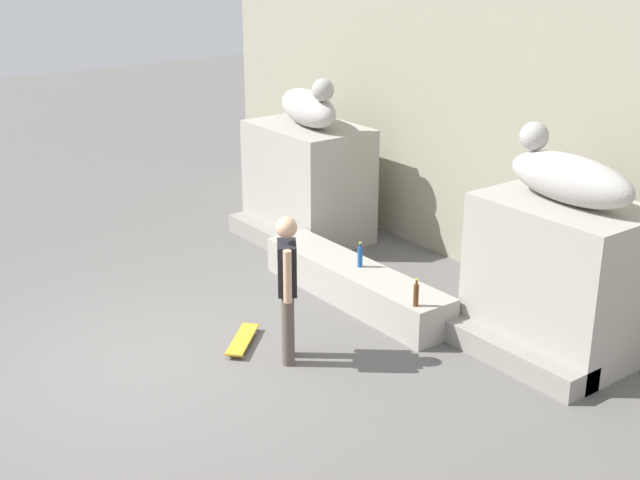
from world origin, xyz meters
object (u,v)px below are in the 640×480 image
Objects in this scene: statue_reclining_left at (309,107)px; bottle_brown at (416,295)px; skateboard at (242,340)px; bottle_blue at (360,256)px; statue_reclining_right at (568,176)px; skater at (287,283)px.

statue_reclining_left is 5.08× the size of bottle_brown.
skateboard is 2.18× the size of bottle_blue.
skateboard is 2.05m from bottle_brown.
statue_reclining_left is at bearing 158.29° from bottle_blue.
statue_reclining_left is at bearing 3.25° from statue_reclining_right.
statue_reclining_right is at bearing 92.71° from skater.
skateboard is at bearing 55.61° from statue_reclining_right.
skateboard is at bearing -126.79° from skater.
statue_reclining_left is 4.66m from statue_reclining_right.
skateboard is 2.17× the size of bottle_brown.
statue_reclining_left reaches higher than bottle_blue.
bottle_blue is at bearing 25.81° from statue_reclining_right.
skater is at bearing -111.86° from bottle_brown.
skateboard is at bearing -85.85° from bottle_blue.
statue_reclining_right reaches higher than bottle_brown.
skater is 1.07m from skateboard.
skater reaches higher than skateboard.
statue_reclining_right is 2.10m from bottle_brown.
bottle_blue is (-0.74, 1.63, -0.31)m from skater.
bottle_brown is (-0.99, -1.20, -1.41)m from statue_reclining_right.
skater is at bearing -26.16° from statue_reclining_left.
statue_reclining_left is at bearing 162.00° from bottle_brown.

